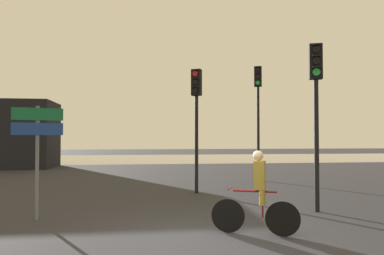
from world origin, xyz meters
name	(u,v)px	position (x,y,z in m)	size (l,w,h in m)	color
ground_plane	(202,242)	(0.00, 0.00, 0.00)	(120.00, 120.00, 0.00)	#28282D
water_strip	(153,158)	(0.00, 28.58, 0.00)	(80.00, 16.00, 0.01)	gray
traffic_light_near_right	(316,94)	(3.33, 2.34, 2.98)	(0.38, 0.40, 4.27)	black
traffic_light_center	(196,107)	(0.78, 5.95, 2.94)	(0.40, 0.42, 4.22)	black
traffic_light_far_right	(258,102)	(4.08, 9.41, 3.49)	(0.39, 0.41, 5.08)	black
direction_sign_post	(37,141)	(-3.43, 2.28, 1.79)	(1.06, 0.34, 2.60)	slate
cyclist	(258,192)	(1.15, 0.35, 0.82)	(1.58, 0.78, 1.62)	black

